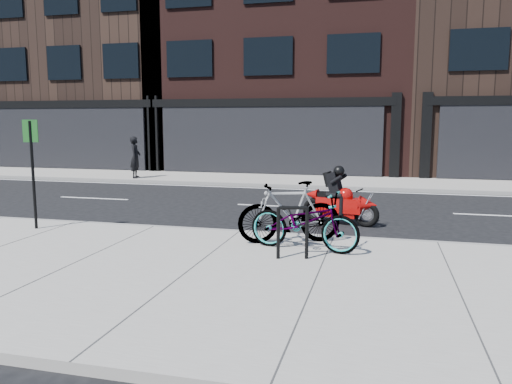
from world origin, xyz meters
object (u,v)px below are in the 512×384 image
(sign_post, at_px, (32,164))
(bicycle_front, at_px, (304,221))
(bike_rack, at_px, (293,228))
(motorcycle, at_px, (343,201))
(bicycle_rear, at_px, (289,212))
(pedestrian, at_px, (135,157))

(sign_post, bearing_deg, bicycle_front, -19.02)
(bike_rack, height_order, motorcycle, motorcycle)
(bike_rack, bearing_deg, bicycle_rear, 103.18)
(bicycle_front, bearing_deg, bike_rack, -179.44)
(bicycle_rear, height_order, motorcycle, motorcycle)
(bicycle_rear, height_order, pedestrian, pedestrian)
(bicycle_rear, distance_m, motorcycle, 2.71)
(bike_rack, bearing_deg, sign_post, 170.31)
(sign_post, bearing_deg, bike_rack, -25.14)
(bicycle_rear, bearing_deg, bicycle_front, 16.16)
(bike_rack, relative_size, motorcycle, 0.49)
(bicycle_rear, bearing_deg, motorcycle, 141.08)
(bicycle_front, relative_size, sign_post, 0.87)
(bike_rack, xyz_separation_m, bicycle_front, (0.10, 0.63, 0.00))
(bike_rack, relative_size, bicycle_front, 0.44)
(motorcycle, distance_m, pedestrian, 11.17)
(sign_post, bearing_deg, motorcycle, 7.13)
(pedestrian, bearing_deg, bike_rack, -154.35)
(bicycle_rear, relative_size, sign_post, 0.84)
(bicycle_rear, relative_size, motorcycle, 1.06)
(bicycle_rear, xyz_separation_m, pedestrian, (-8.10, 9.27, 0.25))
(bicycle_front, xyz_separation_m, bicycle_rear, (-0.36, 0.47, 0.06))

